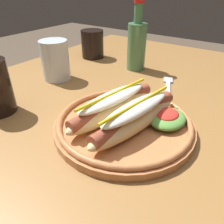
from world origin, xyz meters
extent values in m
cube|color=olive|center=(0.00, 0.00, 0.72)|extent=(1.41, 0.83, 0.04)
cylinder|color=olive|center=(0.61, 0.32, 0.35)|extent=(0.06, 0.06, 0.70)
cylinder|color=#B77042|center=(0.01, -0.12, 0.75)|extent=(0.29, 0.29, 0.02)
torus|color=#B77042|center=(0.01, -0.12, 0.76)|extent=(0.27, 0.27, 0.01)
ellipsoid|color=#E0C184|center=(0.00, -0.15, 0.78)|extent=(0.25, 0.08, 0.04)
cylinder|color=brown|center=(0.00, -0.15, 0.78)|extent=(0.22, 0.06, 0.03)
ellipsoid|color=silver|center=(0.00, -0.15, 0.80)|extent=(0.19, 0.07, 0.02)
cylinder|color=yellow|center=(0.00, -0.15, 0.81)|extent=(0.19, 0.04, 0.01)
ellipsoid|color=#E0C184|center=(0.01, -0.09, 0.78)|extent=(0.25, 0.08, 0.04)
cylinder|color=brown|center=(0.01, -0.09, 0.78)|extent=(0.22, 0.06, 0.03)
ellipsoid|color=silver|center=(0.01, -0.09, 0.80)|extent=(0.19, 0.07, 0.02)
cylinder|color=yellow|center=(0.01, -0.09, 0.81)|extent=(0.19, 0.04, 0.01)
ellipsoid|color=#5B9942|center=(0.05, -0.19, 0.77)|extent=(0.09, 0.07, 0.02)
ellipsoid|color=red|center=(0.05, -0.19, 0.78)|extent=(0.05, 0.04, 0.01)
cube|color=silver|center=(0.24, -0.11, 0.74)|extent=(0.08, 0.04, 0.00)
cube|color=silver|center=(0.29, -0.09, 0.74)|extent=(0.04, 0.04, 0.00)
cylinder|color=black|center=(0.34, 0.24, 0.79)|extent=(0.08, 0.08, 0.10)
cylinder|color=silver|center=(0.11, 0.20, 0.80)|extent=(0.08, 0.08, 0.12)
cylinder|color=#4C7F51|center=(0.32, 0.04, 0.81)|extent=(0.06, 0.06, 0.15)
cylinder|color=#4C7F51|center=(0.32, 0.04, 0.91)|extent=(0.03, 0.03, 0.06)
cylinder|color=red|center=(0.32, 0.04, 0.95)|extent=(0.03, 0.03, 0.01)
camera|label=1|loc=(-0.32, -0.31, 1.01)|focal=35.61mm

